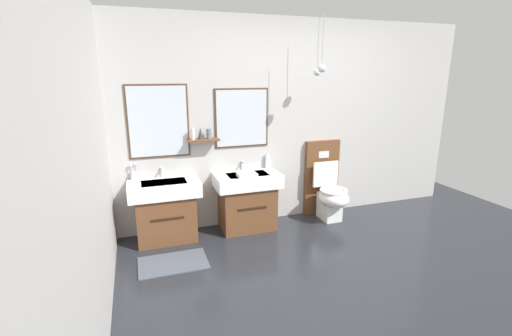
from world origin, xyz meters
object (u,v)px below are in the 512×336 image
object	(u,v)px
vanity_sink_left	(165,208)
soap_dispenser	(267,162)
toothbrush_cup	(134,175)
vanity_sink_right	(247,199)
folded_hand_towel	(247,175)
toilet	(327,190)

from	to	relation	value
vanity_sink_left	soap_dispenser	size ratio (longest dim) A/B	4.10
vanity_sink_left	toothbrush_cup	bearing A→B (deg)	152.57
vanity_sink_right	toothbrush_cup	size ratio (longest dim) A/B	3.81
vanity_sink_left	folded_hand_towel	xyz separation A→B (m)	(0.93, -0.14, 0.34)
vanity_sink_left	folded_hand_towel	size ratio (longest dim) A/B	3.54
vanity_sink_left	soap_dispenser	distance (m)	1.36
soap_dispenser	vanity_sink_left	bearing A→B (deg)	-172.45
folded_hand_towel	toilet	bearing A→B (deg)	6.95
vanity_sink_right	folded_hand_towel	world-z (taller)	folded_hand_towel
folded_hand_towel	vanity_sink_left	bearing A→B (deg)	171.45
toothbrush_cup	vanity_sink_left	bearing A→B (deg)	-27.43
folded_hand_towel	toothbrush_cup	bearing A→B (deg)	166.37
vanity_sink_left	folded_hand_towel	world-z (taller)	folded_hand_towel
soap_dispenser	folded_hand_towel	size ratio (longest dim) A/B	0.86
toothbrush_cup	folded_hand_towel	size ratio (longest dim) A/B	0.93
soap_dispenser	folded_hand_towel	world-z (taller)	soap_dispenser
vanity_sink_left	toilet	size ratio (longest dim) A/B	0.78
vanity_sink_right	toothbrush_cup	bearing A→B (deg)	172.83
soap_dispenser	folded_hand_towel	xyz separation A→B (m)	(-0.36, -0.31, -0.06)
vanity_sink_left	toothbrush_cup	xyz separation A→B (m)	(-0.31, 0.16, 0.38)
vanity_sink_right	soap_dispenser	size ratio (longest dim) A/B	4.10
toilet	soap_dispenser	size ratio (longest dim) A/B	5.27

